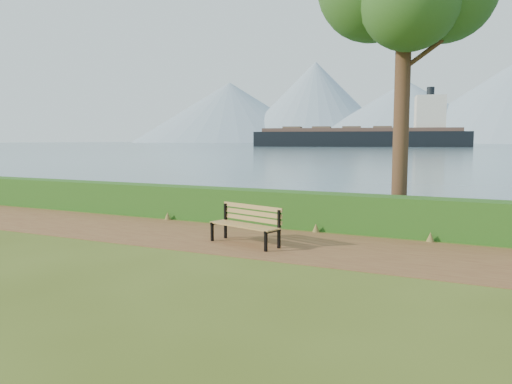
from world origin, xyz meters
The scene contains 7 objects.
ground centered at (0.00, 0.00, 0.00)m, with size 140.00×140.00×0.00m, color #435016.
path centered at (0.00, 0.30, 0.01)m, with size 40.00×3.40×0.01m, color brown.
hedge centered at (0.00, 2.60, 0.50)m, with size 32.00×0.85×1.00m, color #204C15.
water centered at (0.00, 260.00, 0.01)m, with size 700.00×510.00×0.00m, color #42586A.
mountains centered at (-9.17, 406.05, 27.70)m, with size 585.00×190.00×70.00m.
bench centered at (0.63, -0.10, 0.53)m, with size 1.92×1.04×0.93m.
cargo_ship centered at (-35.54, 163.46, 3.30)m, with size 73.64×28.24×22.16m.
Camera 1 is at (5.87, -10.44, 2.46)m, focal length 35.00 mm.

